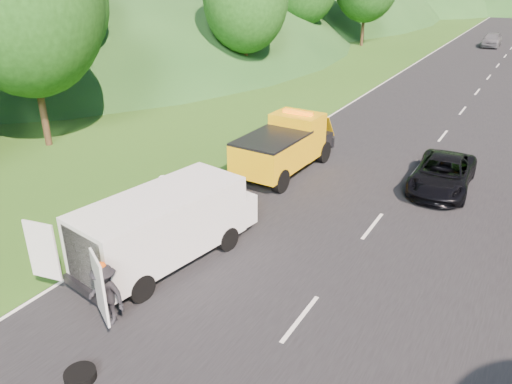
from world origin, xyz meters
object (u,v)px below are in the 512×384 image
Objects in this scene: worker at (110,322)px; suitcase at (147,203)px; spare_tire at (81,379)px; passing_suv at (440,189)px; woman at (168,218)px; white_van at (166,224)px; tow_truck at (285,145)px; child at (175,247)px.

suitcase is at bearing 118.70° from worker.
spare_tire is 15.86m from passing_suv.
spare_tire is (3.43, -7.23, 0.00)m from woman.
passing_suv is at bearing 67.64° from white_van.
woman is (-1.96, 2.29, -1.35)m from white_van.
tow_truck is 10.71× the size of suitcase.
suitcase is at bearing 151.10° from white_van.
white_van reaches higher than worker.
passing_suv is (5.73, 13.32, 0.00)m from worker.
tow_truck reaches higher than suitcase.
white_van reaches higher than spare_tire.
white_van is 3.47m from worker.
suitcase reaches higher than spare_tire.
worker is at bearing -56.72° from suitcase.
passing_suv is at bearing -68.82° from woman.
child is 0.21× the size of passing_suv.
worker is at bearing -29.56° from child.
worker reaches higher than passing_suv.
tow_truck is 3.54× the size of woman.
spare_tire is at bearing -177.15° from woman.
passing_suv is (6.60, 1.56, -1.26)m from tow_truck.
white_van is 1.44× the size of passing_suv.
woman is (-1.65, -6.32, -1.26)m from tow_truck.
woman reaches higher than child.
passing_suv reaches higher than spare_tire.
spare_tire is at bearing -110.10° from passing_suv.
passing_suv is at bearing 62.15° from worker.
white_van reaches higher than child.
suitcase is 8.70m from spare_tire.
tow_truck is at bearing -169.08° from passing_suv.
passing_suv reaches higher than child.
woman is 0.35× the size of passing_suv.
suitcase is (-1.15, 0.16, 0.28)m from woman.
worker is at bearing -177.61° from woman.
white_van is at bearing 106.51° from spare_tire.
woman is 8.00m from spare_tire.
worker is 2.42× the size of spare_tire.
worker is (0.97, -3.94, 0.00)m from child.
woman is 3.02× the size of suitcase.
worker reaches higher than child.
passing_suv is (6.70, 9.38, 0.00)m from child.
child is 1.38× the size of spare_tire.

